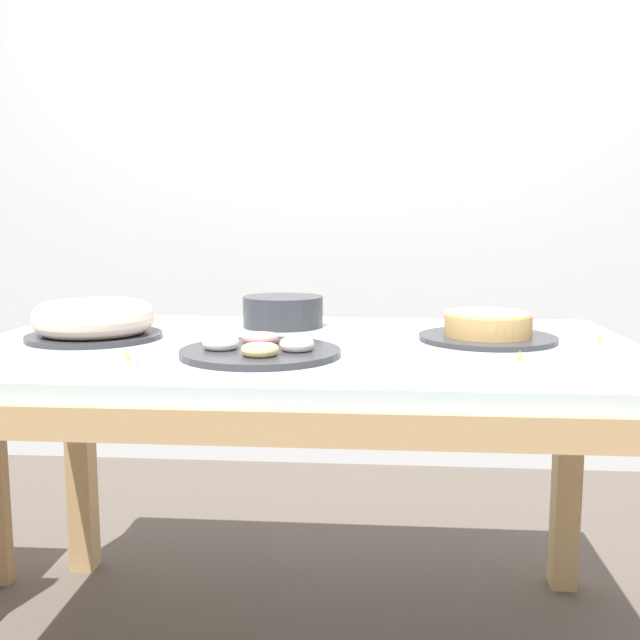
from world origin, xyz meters
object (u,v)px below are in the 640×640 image
(tealight_left_edge, at_px, (128,364))
(tealight_centre, at_px, (519,365))
(cake_chocolate_round, at_px, (488,329))
(cake_golden_bundt, at_px, (94,321))
(plate_stack, at_px, (283,312))
(tealight_right_edge, at_px, (599,345))
(tealight_near_front, at_px, (85,319))
(pastry_platter, at_px, (260,350))

(tealight_left_edge, distance_m, tealight_centre, 0.73)
(cake_chocolate_round, xyz_separation_m, cake_golden_bundt, (-0.92, -0.05, 0.02))
(cake_chocolate_round, height_order, tealight_left_edge, cake_chocolate_round)
(cake_golden_bundt, bearing_deg, plate_stack, 28.96)
(tealight_centre, bearing_deg, tealight_right_edge, 47.12)
(tealight_centre, bearing_deg, plate_stack, 134.42)
(cake_golden_bundt, distance_m, tealight_centre, 0.97)
(tealight_right_edge, relative_size, tealight_near_front, 1.00)
(plate_stack, bearing_deg, cake_golden_bundt, -151.04)
(plate_stack, xyz_separation_m, tealight_right_edge, (0.72, -0.29, -0.03))
(cake_golden_bundt, bearing_deg, pastry_platter, -23.59)
(cake_golden_bundt, height_order, pastry_platter, cake_golden_bundt)
(cake_golden_bundt, relative_size, tealight_left_edge, 7.84)
(pastry_platter, bearing_deg, tealight_right_edge, 9.85)
(cake_golden_bundt, relative_size, tealight_centre, 7.84)
(tealight_right_edge, distance_m, tealight_near_front, 1.32)
(plate_stack, height_order, tealight_centre, plate_stack)
(pastry_platter, height_order, tealight_right_edge, pastry_platter)
(tealight_right_edge, relative_size, tealight_left_edge, 1.00)
(cake_chocolate_round, bearing_deg, pastry_platter, -154.87)
(cake_golden_bundt, distance_m, tealight_left_edge, 0.40)
(cake_golden_bundt, xyz_separation_m, tealight_right_edge, (1.14, -0.06, -0.03))
(plate_stack, distance_m, tealight_left_edge, 0.61)
(tealight_left_edge, bearing_deg, plate_stack, 69.29)
(tealight_right_edge, bearing_deg, tealight_left_edge, -163.46)
(plate_stack, bearing_deg, tealight_centre, -45.58)
(cake_golden_bundt, xyz_separation_m, tealight_left_edge, (0.20, -0.34, -0.03))
(pastry_platter, bearing_deg, cake_golden_bundt, 156.41)
(cake_chocolate_round, height_order, plate_stack, plate_stack)
(tealight_left_edge, height_order, tealight_centre, same)
(tealight_centre, relative_size, tealight_near_front, 1.00)
(tealight_left_edge, bearing_deg, tealight_right_edge, 16.54)
(pastry_platter, distance_m, tealight_left_edge, 0.27)
(tealight_centre, bearing_deg, cake_chocolate_round, 91.35)
(tealight_centre, bearing_deg, tealight_near_front, 152.35)
(cake_chocolate_round, relative_size, pastry_platter, 0.95)
(pastry_platter, xyz_separation_m, tealight_centre, (0.50, -0.10, -0.00))
(tealight_right_edge, distance_m, tealight_left_edge, 0.98)
(tealight_left_edge, bearing_deg, tealight_near_front, 119.05)
(tealight_centre, bearing_deg, cake_golden_bundt, 162.67)
(tealight_near_front, bearing_deg, tealight_centre, -27.65)
(pastry_platter, xyz_separation_m, tealight_left_edge, (-0.22, -0.15, -0.00))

